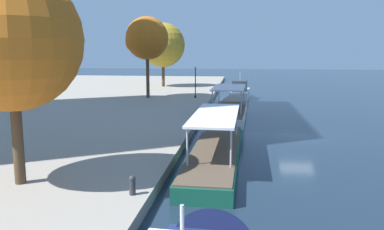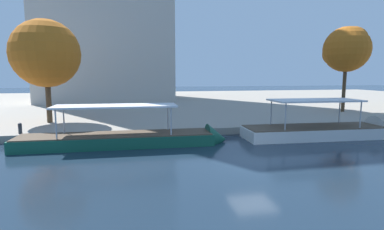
% 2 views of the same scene
% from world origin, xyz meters
% --- Properties ---
extents(ground_plane, '(220.00, 220.00, 0.00)m').
position_xyz_m(ground_plane, '(0.00, 0.00, 0.00)').
color(ground_plane, '#192838').
extents(dock_promenade, '(120.00, 55.00, 0.59)m').
position_xyz_m(dock_promenade, '(0.00, 35.49, 0.29)').
color(dock_promenade, gray).
rests_on(dock_promenade, ground_plane).
extents(tour_boat_1, '(14.73, 2.96, 3.89)m').
position_xyz_m(tour_boat_1, '(-6.73, 5.73, 0.34)').
color(tour_boat_1, '#14513D').
rests_on(tour_boat_1, ground_plane).
extents(tour_boat_2, '(12.42, 3.60, 4.24)m').
position_xyz_m(tour_boat_2, '(8.51, 5.39, 0.36)').
color(tour_boat_2, silver).
rests_on(tour_boat_2, ground_plane).
extents(mooring_bollard_0, '(0.29, 0.29, 0.82)m').
position_xyz_m(mooring_bollard_0, '(-14.92, 8.69, 1.03)').
color(mooring_bollard_0, '#2D2D33').
rests_on(mooring_bollard_0, dock_promenade).
extents(tree_1, '(6.08, 6.08, 9.33)m').
position_xyz_m(tree_1, '(-14.29, 14.05, 6.96)').
color(tree_1, '#4C3823').
rests_on(tree_1, dock_promenade).
extents(tree_2, '(5.26, 5.26, 9.97)m').
position_xyz_m(tree_2, '(18.20, 15.95, 8.02)').
color(tree_2, '#4C3823').
rests_on(tree_2, dock_promenade).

